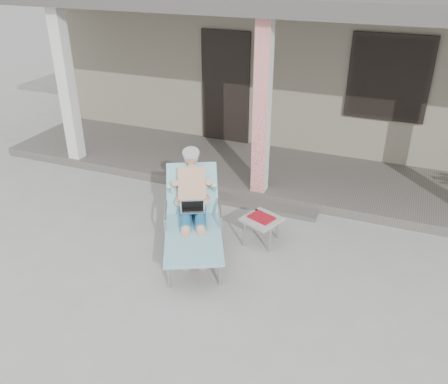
% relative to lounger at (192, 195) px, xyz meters
% --- Properties ---
extents(ground, '(60.00, 60.00, 0.00)m').
position_rel_lounger_xyz_m(ground, '(0.40, -0.55, -0.74)').
color(ground, '#9E9E99').
rests_on(ground, ground).
extents(house, '(10.40, 5.40, 3.30)m').
position_rel_lounger_xyz_m(house, '(0.40, 5.94, 0.92)').
color(house, gray).
rests_on(house, ground).
extents(porch_deck, '(10.00, 2.00, 0.15)m').
position_rel_lounger_xyz_m(porch_deck, '(0.40, 2.45, -0.67)').
color(porch_deck, '#605B56').
rests_on(porch_deck, ground).
extents(porch_overhang, '(10.00, 2.30, 2.85)m').
position_rel_lounger_xyz_m(porch_overhang, '(0.40, 2.39, 2.05)').
color(porch_overhang, silver).
rests_on(porch_overhang, porch_deck).
extents(porch_step, '(2.00, 0.30, 0.07)m').
position_rel_lounger_xyz_m(porch_step, '(0.40, 1.30, -0.70)').
color(porch_step, '#605B56').
rests_on(porch_step, ground).
extents(lounger, '(1.41, 1.91, 1.21)m').
position_rel_lounger_xyz_m(lounger, '(0.00, 0.00, 0.00)').
color(lounger, '#B7B7BC').
rests_on(lounger, ground).
extents(side_table, '(0.58, 0.58, 0.40)m').
position_rel_lounger_xyz_m(side_table, '(0.83, 0.38, -0.41)').
color(side_table, '#A9A9A4').
rests_on(side_table, ground).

